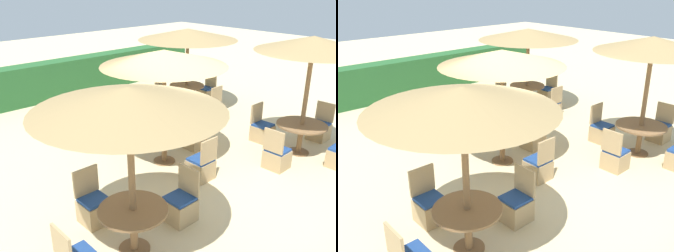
{
  "view_description": "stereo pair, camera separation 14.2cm",
  "coord_description": "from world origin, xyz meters",
  "views": [
    {
      "loc": [
        -5.05,
        -4.75,
        3.85
      ],
      "look_at": [
        0.0,
        0.6,
        0.9
      ],
      "focal_mm": 40.0,
      "sensor_mm": 36.0,
      "label": 1
    },
    {
      "loc": [
        -4.94,
        -4.85,
        3.85
      ],
      "look_at": [
        0.0,
        0.6,
        0.9
      ],
      "focal_mm": 40.0,
      "sensor_mm": 36.0,
      "label": 2
    }
  ],
  "objects": [
    {
      "name": "round_table_front_right",
      "position": [
        2.62,
        -1.08,
        0.57
      ],
      "size": [
        1.13,
        1.13,
        0.71
      ],
      "color": "olive",
      "rests_on": "ground_plane"
    },
    {
      "name": "patio_chair_front_left_east",
      "position": [
        -1.24,
        -1.02,
        0.26
      ],
      "size": [
        0.46,
        0.46,
        0.93
      ],
      "rotation": [
        0.0,
        0.0,
        1.57
      ],
      "color": "tan",
      "rests_on": "ground_plane"
    },
    {
      "name": "parasol_back_right",
      "position": [
        3.03,
        2.97,
        2.27
      ],
      "size": [
        2.94,
        2.94,
        2.44
      ],
      "color": "olive",
      "rests_on": "ground_plane"
    },
    {
      "name": "patio_chair_back_right_south",
      "position": [
        3.02,
        1.96,
        0.26
      ],
      "size": [
        0.46,
        0.46,
        0.93
      ],
      "color": "tan",
      "rests_on": "ground_plane"
    },
    {
      "name": "ground_plane",
      "position": [
        0.0,
        0.0,
        0.0
      ],
      "size": [
        40.0,
        40.0,
        0.0
      ],
      "primitive_type": "plane",
      "color": "beige"
    },
    {
      "name": "parasol_front_left",
      "position": [
        -2.28,
        -1.08,
        2.38
      ],
      "size": [
        2.59,
        2.59,
        2.55
      ],
      "color": "olive",
      "rests_on": "ground_plane"
    },
    {
      "name": "round_table_center",
      "position": [
        0.02,
        0.75,
        0.58
      ],
      "size": [
        1.14,
        1.14,
        0.72
      ],
      "color": "olive",
      "rests_on": "ground_plane"
    },
    {
      "name": "parasol_front_right",
      "position": [
        2.62,
        -1.08,
        2.52
      ],
      "size": [
        2.46,
        2.46,
        2.7
      ],
      "color": "olive",
      "rests_on": "ground_plane"
    },
    {
      "name": "patio_chair_front_left_north",
      "position": [
        -2.32,
        -0.06,
        0.26
      ],
      "size": [
        0.46,
        0.46,
        0.93
      ],
      "rotation": [
        0.0,
        0.0,
        3.14
      ],
      "color": "tan",
      "rests_on": "ground_plane"
    },
    {
      "name": "patio_chair_center_south",
      "position": [
        0.05,
        -0.32,
        0.26
      ],
      "size": [
        0.46,
        0.46,
        0.93
      ],
      "color": "tan",
      "rests_on": "ground_plane"
    },
    {
      "name": "patio_chair_back_right_west",
      "position": [
        2.05,
        2.99,
        0.26
      ],
      "size": [
        0.46,
        0.46,
        0.93
      ],
      "rotation": [
        0.0,
        0.0,
        -1.57
      ],
      "color": "tan",
      "rests_on": "ground_plane"
    },
    {
      "name": "patio_chair_front_right_east",
      "position": [
        3.71,
        -1.03,
        0.26
      ],
      "size": [
        0.46,
        0.46,
        0.93
      ],
      "rotation": [
        0.0,
        0.0,
        1.57
      ],
      "color": "tan",
      "rests_on": "ground_plane"
    },
    {
      "name": "patio_chair_center_east",
      "position": [
        1.07,
        0.8,
        0.26
      ],
      "size": [
        0.46,
        0.46,
        0.93
      ],
      "rotation": [
        0.0,
        0.0,
        1.57
      ],
      "color": "tan",
      "rests_on": "ground_plane"
    },
    {
      "name": "round_table_back_right",
      "position": [
        3.03,
        2.97,
        0.58
      ],
      "size": [
        1.06,
        1.06,
        0.74
      ],
      "color": "olive",
      "rests_on": "ground_plane"
    },
    {
      "name": "patio_chair_front_right_north",
      "position": [
        2.58,
        -0.08,
        0.26
      ],
      "size": [
        0.46,
        0.46,
        0.93
      ],
      "rotation": [
        0.0,
        0.0,
        3.14
      ],
      "color": "tan",
      "rests_on": "ground_plane"
    },
    {
      "name": "patio_chair_back_right_north",
      "position": [
        2.98,
        3.94,
        0.26
      ],
      "size": [
        0.46,
        0.46,
        0.93
      ],
      "rotation": [
        0.0,
        0.0,
        3.14
      ],
      "color": "tan",
      "rests_on": "ground_plane"
    },
    {
      "name": "round_table_front_left",
      "position": [
        -2.28,
        -1.08,
        0.57
      ],
      "size": [
        1.03,
        1.03,
        0.73
      ],
      "color": "olive",
      "rests_on": "ground_plane"
    },
    {
      "name": "patio_chair_back_right_east",
      "position": [
        4.05,
        3.03,
        0.26
      ],
      "size": [
        0.46,
        0.46,
        0.93
      ],
      "rotation": [
        0.0,
        0.0,
        1.57
      ],
      "color": "tan",
      "rests_on": "ground_plane"
    },
    {
      "name": "parasol_center",
      "position": [
        0.02,
        0.75,
        2.32
      ],
      "size": [
        2.61,
        2.61,
        2.49
      ],
      "color": "olive",
      "rests_on": "ground_plane"
    },
    {
      "name": "patio_chair_front_right_west",
      "position": [
        1.56,
        -1.13,
        0.26
      ],
      "size": [
        0.46,
        0.46,
        0.93
      ],
      "rotation": [
        0.0,
        0.0,
        -1.57
      ],
      "color": "tan",
      "rests_on": "ground_plane"
    },
    {
      "name": "hedge_row",
      "position": [
        0.0,
        6.78,
        0.62
      ],
      "size": [
        13.0,
        0.7,
        1.24
      ],
      "primitive_type": "cube",
      "color": "#28602D",
      "rests_on": "ground_plane"
    }
  ]
}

